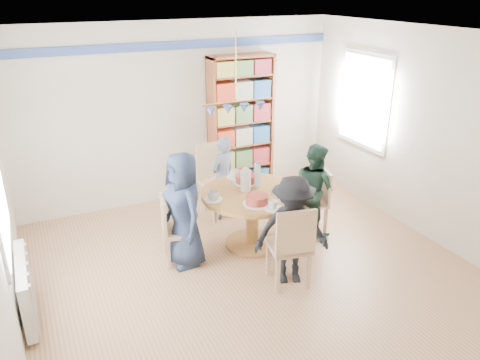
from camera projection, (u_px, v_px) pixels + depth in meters
ground at (255, 274)px, 5.50m from camera, size 5.00×5.00×0.00m
room_shell at (203, 123)px, 5.48m from camera, size 5.00×5.00×5.00m
radiator at (26, 288)px, 4.66m from camera, size 0.12×1.00×0.60m
dining_table at (252, 206)px, 5.92m from camera, size 1.30×1.30×0.75m
chair_left at (173, 227)px, 5.58m from camera, size 0.45×0.45×0.86m
chair_right at (317, 198)px, 6.33m from camera, size 0.48×0.48×0.87m
chair_far at (216, 176)px, 6.77m from camera, size 0.52×0.52×1.06m
chair_near at (292, 244)px, 5.07m from camera, size 0.52×0.52×1.00m
person_left at (184, 210)px, 5.48m from camera, size 0.53×0.74×1.42m
person_right at (314, 189)px, 6.25m from camera, size 0.58×0.69×1.25m
person_far at (223, 178)px, 6.64m from camera, size 0.52×0.43×1.23m
person_near at (292, 231)px, 5.15m from camera, size 0.94×0.73×1.29m
bookshelf at (241, 126)px, 7.41m from camera, size 1.04×0.31×2.18m
tableware at (250, 186)px, 5.83m from camera, size 1.28×1.28×0.34m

